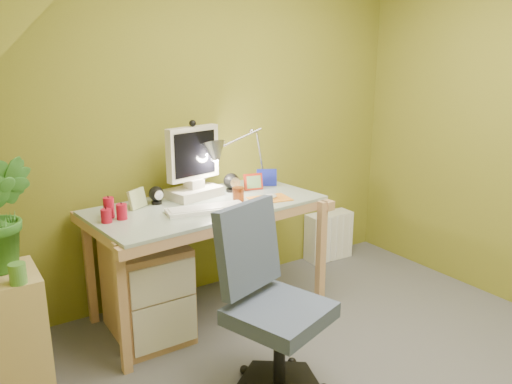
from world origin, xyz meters
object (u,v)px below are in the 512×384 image
desk (209,260)px  monitor (193,157)px  desk_lamp (252,145)px  potted_plant (0,214)px  task_chair (280,312)px  side_ledge (18,334)px  radiator (328,236)px

desk → monitor: monitor is taller
desk → desk_lamp: bearing=16.1°
desk_lamp → potted_plant: bearing=-159.2°
desk_lamp → potted_plant: (-1.62, -0.32, -0.13)m
desk → task_chair: size_ratio=1.58×
desk_lamp → side_ledge: desk_lamp is taller
desk → monitor: (-0.00, 0.18, 0.65)m
potted_plant → task_chair: 1.41m
monitor → task_chair: (-0.08, -1.08, -0.58)m
monitor → potted_plant: 1.21m
side_ledge → radiator: side_ledge is taller
potted_plant → radiator: potted_plant is taller
potted_plant → radiator: (2.45, 0.44, -0.74)m
potted_plant → task_chair: size_ratio=0.62×
monitor → potted_plant: (-1.17, -0.32, -0.10)m
potted_plant → task_chair: (1.08, -0.77, -0.48)m
desk_lamp → task_chair: 1.35m
monitor → task_chair: monitor is taller
radiator → desk_lamp: bearing=-169.5°
desk_lamp → radiator: 1.21m
task_chair → radiator: bearing=23.0°
task_chair → potted_plant: bearing=126.6°
task_chair → radiator: 1.84m
desk → radiator: desk is taller
potted_plant → desk: bearing=6.7°
desk → task_chair: (-0.08, -0.90, 0.07)m
radiator → task_chair: bearing=-136.3°
desk → side_ledge: bearing=-176.6°
monitor → desk_lamp: desk_lamp is taller
side_ledge → potted_plant: 0.61m
desk → radiator: 1.33m
desk → task_chair: bearing=-100.9°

